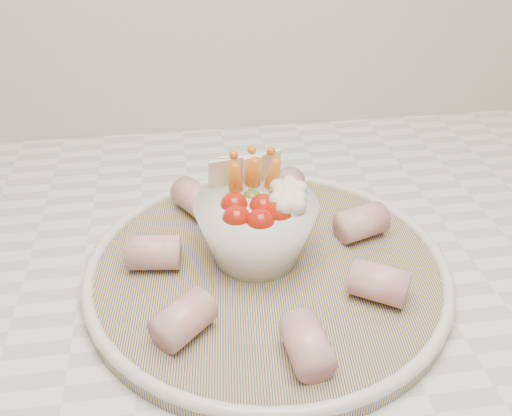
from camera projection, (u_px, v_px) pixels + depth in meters
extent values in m
cube|color=silver|center=(399.00, 250.00, 0.64)|extent=(2.04, 0.62, 0.04)
cylinder|color=navy|center=(267.00, 271.00, 0.56)|extent=(0.39, 0.39, 0.01)
torus|color=silver|center=(267.00, 265.00, 0.56)|extent=(0.36, 0.36, 0.01)
sphere|color=#A5180A|center=(237.00, 219.00, 0.52)|extent=(0.03, 0.03, 0.03)
sphere|color=#A5180A|center=(260.00, 223.00, 0.51)|extent=(0.03, 0.03, 0.03)
sphere|color=#A5180A|center=(279.00, 214.00, 0.52)|extent=(0.03, 0.03, 0.03)
sphere|color=#A5180A|center=(234.00, 206.00, 0.54)|extent=(0.03, 0.03, 0.03)
sphere|color=#A5180A|center=(263.00, 207.00, 0.53)|extent=(0.03, 0.03, 0.03)
sphere|color=#486F25|center=(252.00, 199.00, 0.55)|extent=(0.02, 0.02, 0.02)
cone|color=orange|center=(236.00, 185.00, 0.55)|extent=(0.02, 0.04, 0.06)
cone|color=orange|center=(253.00, 180.00, 0.56)|extent=(0.02, 0.04, 0.06)
cone|color=orange|center=(272.00, 181.00, 0.56)|extent=(0.02, 0.04, 0.06)
sphere|color=#EDE7CC|center=(288.00, 197.00, 0.55)|extent=(0.03, 0.03, 0.03)
sphere|color=#EDE7CC|center=(288.00, 209.00, 0.53)|extent=(0.03, 0.03, 0.03)
cube|color=beige|center=(241.00, 175.00, 0.57)|extent=(0.04, 0.02, 0.04)
cube|color=beige|center=(261.00, 172.00, 0.57)|extent=(0.04, 0.02, 0.04)
cube|color=beige|center=(229.00, 177.00, 0.56)|extent=(0.04, 0.02, 0.04)
cylinder|color=#B4525D|center=(361.00, 223.00, 0.59)|extent=(0.06, 0.05, 0.03)
cylinder|color=#B4525D|center=(287.00, 190.00, 0.64)|extent=(0.05, 0.06, 0.03)
cylinder|color=#B4525D|center=(195.00, 199.00, 0.63)|extent=(0.05, 0.06, 0.03)
cylinder|color=#B4525D|center=(154.00, 253.00, 0.55)|extent=(0.05, 0.04, 0.03)
cylinder|color=#B4525D|center=(183.00, 320.00, 0.47)|extent=(0.06, 0.06, 0.03)
cylinder|color=#B4525D|center=(307.00, 345.00, 0.45)|extent=(0.04, 0.05, 0.03)
cylinder|color=#B4525D|center=(379.00, 283.00, 0.51)|extent=(0.06, 0.06, 0.03)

